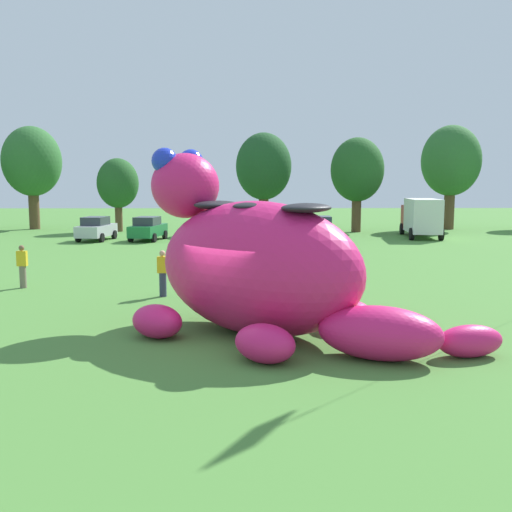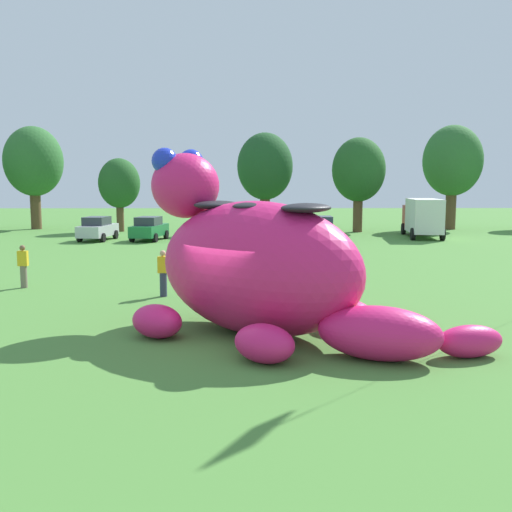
# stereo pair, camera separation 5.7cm
# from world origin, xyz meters

# --- Properties ---
(ground_plane) EXTENTS (160.00, 160.00, 0.00)m
(ground_plane) POSITION_xyz_m (0.00, 0.00, 0.00)
(ground_plane) COLOR #4C8438
(giant_inflatable_creature) EXTENTS (9.63, 7.30, 5.18)m
(giant_inflatable_creature) POSITION_xyz_m (0.76, 0.57, 1.90)
(giant_inflatable_creature) COLOR #E01E6B
(giant_inflatable_creature) RESTS_ON ground
(car_silver) EXTENTS (2.31, 4.28, 1.72)m
(car_silver) POSITION_xyz_m (-10.42, 26.78, 0.86)
(car_silver) COLOR #B7BABF
(car_silver) RESTS_ON ground
(car_green) EXTENTS (2.43, 4.32, 1.72)m
(car_green) POSITION_xyz_m (-6.68, 26.70, 0.86)
(car_green) COLOR #1E7238
(car_green) RESTS_ON ground
(car_white) EXTENTS (2.28, 4.26, 1.72)m
(car_white) POSITION_xyz_m (-2.29, 26.45, 0.86)
(car_white) COLOR white
(car_white) RESTS_ON ground
(car_orange) EXTENTS (2.22, 4.24, 1.72)m
(car_orange) POSITION_xyz_m (1.46, 27.50, 0.86)
(car_orange) COLOR orange
(car_orange) RESTS_ON ground
(car_blue) EXTENTS (2.06, 4.16, 1.72)m
(car_blue) POSITION_xyz_m (5.87, 27.23, 0.86)
(car_blue) COLOR #2347B7
(car_blue) RESTS_ON ground
(box_truck) EXTENTS (2.95, 6.59, 2.95)m
(box_truck) POSITION_xyz_m (13.77, 28.76, 1.60)
(box_truck) COLOR #B2231E
(box_truck) RESTS_ON ground
(tree_left) EXTENTS (5.14, 5.14, 9.13)m
(tree_left) POSITION_xyz_m (-18.63, 37.23, 5.97)
(tree_left) COLOR brown
(tree_left) RESTS_ON ground
(tree_mid_left) EXTENTS (3.50, 3.50, 6.22)m
(tree_mid_left) POSITION_xyz_m (-10.47, 34.50, 4.07)
(tree_mid_left) COLOR brown
(tree_mid_left) RESTS_ON ground
(tree_centre_left) EXTENTS (4.71, 4.71, 8.35)m
(tree_centre_left) POSITION_xyz_m (1.93, 34.32, 5.46)
(tree_centre_left) COLOR brown
(tree_centre_left) RESTS_ON ground
(tree_centre) EXTENTS (4.46, 4.46, 7.92)m
(tree_centre) POSITION_xyz_m (9.78, 33.78, 5.18)
(tree_centre) COLOR brown
(tree_centre) RESTS_ON ground
(tree_centre_right) EXTENTS (5.19, 5.19, 9.21)m
(tree_centre_right) POSITION_xyz_m (18.62, 36.45, 6.02)
(tree_centre_right) COLOR brown
(tree_centre_right) RESTS_ON ground
(spectator_near_inflatable) EXTENTS (0.38, 0.26, 1.71)m
(spectator_near_inflatable) POSITION_xyz_m (-8.43, 7.71, 0.85)
(spectator_near_inflatable) COLOR #726656
(spectator_near_inflatable) RESTS_ON ground
(spectator_mid_field) EXTENTS (0.38, 0.26, 1.71)m
(spectator_mid_field) POSITION_xyz_m (-2.62, 5.86, 0.85)
(spectator_mid_field) COLOR #2D334C
(spectator_mid_field) RESTS_ON ground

